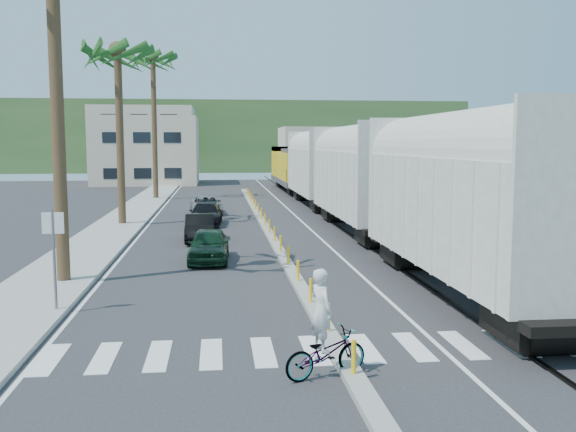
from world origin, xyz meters
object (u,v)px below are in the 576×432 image
at_px(car_second, 200,228).
at_px(street_sign, 54,245).
at_px(car_lead, 209,245).
at_px(cyclist, 325,343).

bearing_deg(car_second, street_sign, -106.15).
xyz_separation_m(car_lead, cyclist, (2.54, -13.44, 0.03)).
distance_m(street_sign, cyclist, 8.93).
bearing_deg(car_second, cyclist, -81.66).
relative_size(street_sign, cyclist, 1.28).
distance_m(car_lead, car_second, 5.70).
bearing_deg(cyclist, car_second, -12.61).
height_order(street_sign, car_lead, street_sign).
bearing_deg(street_sign, cyclist, -40.27).
bearing_deg(cyclist, car_lead, -10.97).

